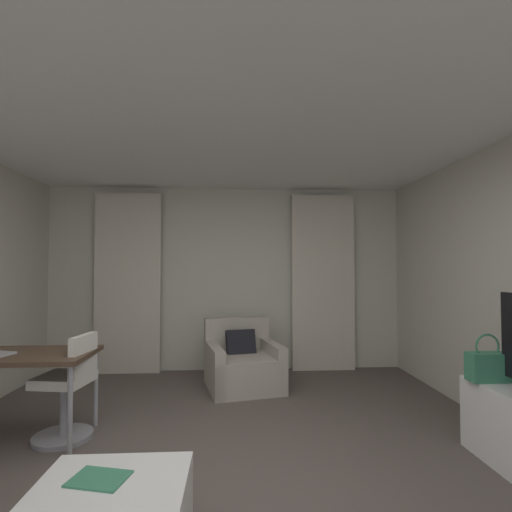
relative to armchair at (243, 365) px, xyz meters
name	(u,v)px	position (x,y,z in m)	size (l,w,h in m)	color
ground_plane	(219,493)	(-0.20, -2.18, -0.27)	(12.00, 12.00, 0.00)	#564C47
wall_window	(227,278)	(-0.20, 0.85, 1.03)	(5.12, 0.06, 2.60)	beige
ceiling	(220,90)	(-0.20, -2.18, 2.36)	(5.12, 6.12, 0.06)	white
curtain_left_panel	(128,282)	(-1.58, 0.72, 0.98)	(0.90, 0.06, 2.50)	beige
curtain_right_panel	(323,282)	(1.17, 0.72, 0.98)	(0.90, 0.06, 2.50)	beige
armchair	(243,365)	(0.00, 0.00, 0.00)	(1.00, 1.02, 0.80)	#B2A899
desk	(11,361)	(-1.98, -1.34, 0.40)	(1.31, 0.66, 0.73)	#4C3828
desk_chair	(68,392)	(-1.51, -1.33, 0.13)	(0.48, 0.48, 0.88)	gray
magazine_open	(99,479)	(-0.80, -2.66, 0.10)	(0.32, 0.26, 0.01)	#387F5B
handbag_primary	(488,366)	(1.87, -1.80, 0.42)	(0.30, 0.14, 0.37)	#387F5B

